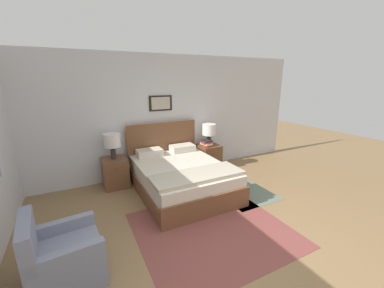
{
  "coord_description": "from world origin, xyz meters",
  "views": [
    {
      "loc": [
        -1.55,
        -1.68,
        2.1
      ],
      "look_at": [
        0.2,
        1.75,
        1.02
      ],
      "focal_mm": 22.0,
      "sensor_mm": 36.0,
      "label": 1
    }
  ],
  "objects_px": {
    "armchair": "(62,257)",
    "table_lamp_near_window": "(112,141)",
    "bed": "(181,176)",
    "nightstand_by_door": "(209,157)",
    "nightstand_near_window": "(115,173)",
    "table_lamp_by_door": "(209,130)"
  },
  "relations": [
    {
      "from": "armchair",
      "to": "nightstand_by_door",
      "type": "height_order",
      "value": "armchair"
    },
    {
      "from": "nightstand_by_door",
      "to": "table_lamp_by_door",
      "type": "bearing_deg",
      "value": 148.35
    },
    {
      "from": "bed",
      "to": "nightstand_near_window",
      "type": "bearing_deg",
      "value": 144.58
    },
    {
      "from": "armchair",
      "to": "table_lamp_by_door",
      "type": "relative_size",
      "value": 1.6
    },
    {
      "from": "nightstand_by_door",
      "to": "table_lamp_by_door",
      "type": "xyz_separation_m",
      "value": [
        -0.01,
        0.0,
        0.65
      ]
    },
    {
      "from": "armchair",
      "to": "table_lamp_by_door",
      "type": "xyz_separation_m",
      "value": [
        3.06,
        2.11,
        0.66
      ]
    },
    {
      "from": "nightstand_near_window",
      "to": "table_lamp_by_door",
      "type": "xyz_separation_m",
      "value": [
        2.16,
        0.0,
        0.65
      ]
    },
    {
      "from": "bed",
      "to": "nightstand_by_door",
      "type": "bearing_deg",
      "value": 35.42
    },
    {
      "from": "nightstand_near_window",
      "to": "nightstand_by_door",
      "type": "bearing_deg",
      "value": 0.0
    },
    {
      "from": "bed",
      "to": "nightstand_near_window",
      "type": "height_order",
      "value": "bed"
    },
    {
      "from": "bed",
      "to": "nightstand_by_door",
      "type": "xyz_separation_m",
      "value": [
        1.08,
        0.77,
        -0.01
      ]
    },
    {
      "from": "nightstand_near_window",
      "to": "table_lamp_by_door",
      "type": "bearing_deg",
      "value": 0.13
    },
    {
      "from": "bed",
      "to": "table_lamp_near_window",
      "type": "distance_m",
      "value": 1.48
    },
    {
      "from": "bed",
      "to": "armchair",
      "type": "distance_m",
      "value": 2.39
    },
    {
      "from": "table_lamp_by_door",
      "to": "bed",
      "type": "bearing_deg",
      "value": -144.2
    },
    {
      "from": "bed",
      "to": "table_lamp_by_door",
      "type": "distance_m",
      "value": 1.47
    },
    {
      "from": "nightstand_near_window",
      "to": "table_lamp_near_window",
      "type": "distance_m",
      "value": 0.65
    },
    {
      "from": "armchair",
      "to": "nightstand_near_window",
      "type": "bearing_deg",
      "value": 151.49
    },
    {
      "from": "bed",
      "to": "armchair",
      "type": "relative_size",
      "value": 2.55
    },
    {
      "from": "nightstand_near_window",
      "to": "table_lamp_by_door",
      "type": "relative_size",
      "value": 1.17
    },
    {
      "from": "nightstand_by_door",
      "to": "nightstand_near_window",
      "type": "bearing_deg",
      "value": 180.0
    },
    {
      "from": "armchair",
      "to": "table_lamp_near_window",
      "type": "xyz_separation_m",
      "value": [
        0.9,
        2.11,
        0.66
      ]
    }
  ]
}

